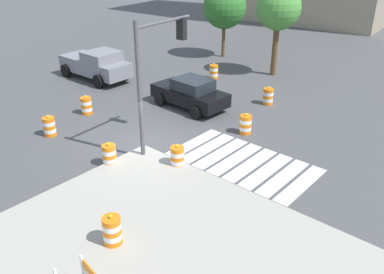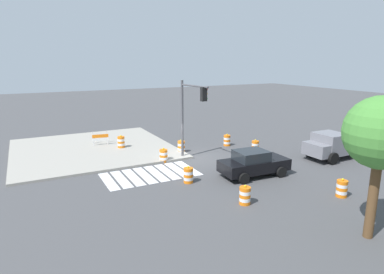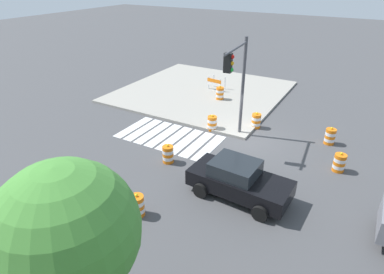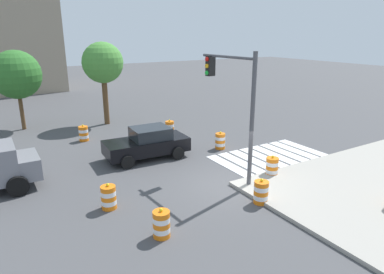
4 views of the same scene
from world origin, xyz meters
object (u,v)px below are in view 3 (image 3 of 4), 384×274
traffic_barrel_far_curb (137,206)px  street_tree_streetside_mid (67,234)px  traffic_barrel_lane_center (168,154)px  traffic_barrel_median_near (330,136)px  traffic_barrel_on_sidewalk (220,93)px  traffic_barrel_median_far (339,163)px  sports_car (238,180)px  traffic_barrel_crosswalk_end (212,123)px  traffic_barrel_opposite_curb (256,121)px  construction_barricade (215,83)px  traffic_light_pole (238,75)px

traffic_barrel_far_curb → street_tree_streetside_mid: (-2.56, 4.85, 3.84)m
traffic_barrel_lane_center → street_tree_streetside_mid: (-3.72, 8.77, 3.84)m
traffic_barrel_far_curb → traffic_barrel_median_near: bearing=-119.1°
traffic_barrel_on_sidewalk → traffic_barrel_median_far: bearing=148.0°
traffic_barrel_median_near → sports_car: bearing=69.1°
sports_car → traffic_barrel_on_sidewalk: 11.34m
traffic_barrel_far_curb → traffic_barrel_on_sidewalk: (2.61, -13.01, 0.15)m
traffic_barrel_median_near → traffic_barrel_crosswalk_end: bearing=14.9°
traffic_barrel_median_far → traffic_barrel_opposite_curb: bearing=-27.1°
traffic_barrel_median_far → construction_barricade: (10.30, -7.43, 0.27)m
sports_car → traffic_barrel_opposite_curb: size_ratio=4.31×
traffic_barrel_on_sidewalk → traffic_barrel_opposite_curb: bearing=142.2°
traffic_barrel_median_near → traffic_barrel_lane_center: bearing=42.2°
traffic_barrel_median_far → street_tree_streetside_mid: bearing=72.4°
traffic_barrel_median_far → traffic_barrel_on_sidewalk: (9.05, -5.66, 0.15)m
traffic_barrel_median_far → traffic_barrel_far_curb: (6.43, 7.35, 0.00)m
traffic_barrel_crosswalk_end → street_tree_streetside_mid: (-3.45, 13.17, 3.84)m
traffic_barrel_crosswalk_end → traffic_barrel_far_curb: size_ratio=1.00×
sports_car → street_tree_streetside_mid: street_tree_streetside_mid is taller
traffic_barrel_median_far → traffic_barrel_on_sidewalk: bearing=-32.0°
traffic_barrel_crosswalk_end → street_tree_streetside_mid: 14.14m
traffic_barrel_crosswalk_end → traffic_barrel_opposite_curb: bearing=-142.6°
traffic_barrel_crosswalk_end → traffic_barrel_opposite_curb: same height
traffic_barrel_median_far → traffic_barrel_lane_center: (7.60, 3.43, 0.00)m
traffic_barrel_far_curb → traffic_light_pole: traffic_light_pole is taller
traffic_barrel_on_sidewalk → construction_barricade: size_ratio=0.76×
traffic_barrel_crosswalk_end → traffic_light_pole: size_ratio=0.19×
traffic_barrel_median_far → traffic_barrel_median_near: bearing=-72.4°
traffic_barrel_median_far → traffic_barrel_far_curb: bearing=48.8°
sports_car → construction_barricade: size_ratio=3.27×
traffic_barrel_on_sidewalk → street_tree_streetside_mid: 18.96m
construction_barricade → sports_car: bearing=120.3°
traffic_barrel_opposite_curb → traffic_light_pole: traffic_light_pole is taller
construction_barricade → traffic_barrel_crosswalk_end: bearing=114.8°
traffic_barrel_far_curb → traffic_barrel_on_sidewalk: size_ratio=1.00×
traffic_barrel_median_near → traffic_barrel_median_far: size_ratio=1.00×
traffic_barrel_crosswalk_end → traffic_barrel_median_near: (-6.47, -1.72, 0.00)m
traffic_barrel_median_near → traffic_light_pole: 6.37m
traffic_barrel_median_near → construction_barricade: 10.58m
construction_barricade → traffic_barrel_median_far: bearing=144.2°
traffic_barrel_crosswalk_end → traffic_barrel_median_far: 7.39m
traffic_barrel_opposite_curb → traffic_barrel_crosswalk_end: bearing=37.4°
traffic_barrel_median_near → traffic_light_pole: bearing=28.1°
traffic_barrel_opposite_curb → traffic_barrel_on_sidewalk: (3.91, -3.03, 0.15)m
traffic_barrel_far_curb → street_tree_streetside_mid: street_tree_streetside_mid is taller
traffic_barrel_lane_center → traffic_barrel_opposite_curb: 6.54m
traffic_barrel_on_sidewalk → traffic_light_pole: (-3.47, 5.49, 3.31)m
traffic_barrel_median_near → traffic_barrel_median_far: same height
traffic_barrel_far_curb → traffic_barrel_lane_center: bearing=-73.5°
traffic_barrel_far_curb → construction_barricade: 15.28m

